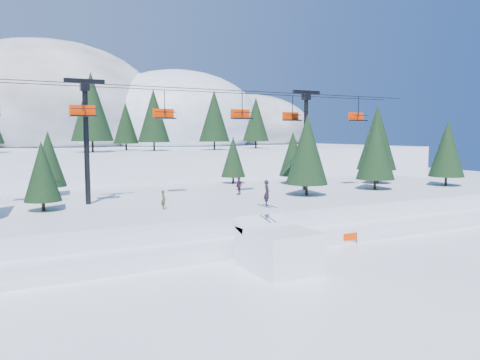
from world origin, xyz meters
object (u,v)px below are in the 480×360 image
banner_far (351,233)px  chairlift (207,123)px  banner_near (341,238)px  jump_kicker (278,248)px

banner_far → chairlift: bearing=119.7°
banner_near → banner_far: 1.89m
jump_kicker → chairlift: chairlift is taller
jump_kicker → chairlift: (2.41, 16.15, 7.96)m
chairlift → banner_far: (6.91, -12.14, -8.78)m
banner_near → banner_far: size_ratio=1.00×
chairlift → banner_near: chairlift is taller
banner_far → banner_near: bearing=-152.6°
jump_kicker → banner_near: jump_kicker is taller
jump_kicker → banner_near: (7.64, 3.14, -0.82)m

